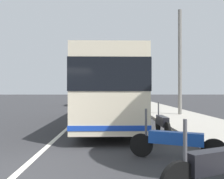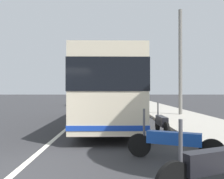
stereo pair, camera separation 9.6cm
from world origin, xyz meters
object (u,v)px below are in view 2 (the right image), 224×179
Objects in this scene: motorcycle_nearest_curb at (213,167)px; motorcycle_mid_row at (162,123)px; car_oncoming at (110,97)px; car_ahead_same_lane at (89,96)px; car_far_distant at (93,95)px; coach_bus at (108,89)px; car_side_street at (79,99)px; utility_pole at (180,63)px; motorcycle_by_tree at (173,142)px.

motorcycle_mid_row is (5.25, -0.32, -0.01)m from motorcycle_nearest_curb.
motorcycle_mid_row is at bearing -177.52° from car_oncoming.
car_ahead_same_lane reaches higher than motorcycle_mid_row.
motorcycle_mid_row is 0.50× the size of car_far_distant.
coach_bus is at bearing -102.01° from motorcycle_nearest_curb.
motorcycle_nearest_curb is 44.57m from car_ahead_same_lane.
car_ahead_same_lane is (19.65, 0.48, -0.01)m from car_side_street.
car_far_distant is (24.84, 0.07, -0.02)m from car_side_street.
car_far_distant is (44.09, 5.89, 0.23)m from motorcycle_mid_row.
car_ahead_same_lane is at bearing 24.74° from car_oncoming.
car_oncoming is 24.02m from utility_pole.
car_side_street is 1.06× the size of car_oncoming.
coach_bus is at bearing 178.45° from car_oncoming.
car_oncoming is at bearing 3.07° from motorcycle_mid_row.
car_oncoming is 0.91× the size of car_far_distant.
motorcycle_by_tree is 0.55× the size of car_oncoming.
car_far_distant is at bearing 4.71° from coach_bus.
car_far_distant is (5.18, -0.40, -0.01)m from car_ahead_same_lane.
car_ahead_same_lane is (42.17, 5.87, 0.25)m from motorcycle_by_tree.
car_oncoming is 14.46m from car_far_distant.
motorcycle_mid_row is 30.23m from car_oncoming.
car_oncoming is at bearing 158.75° from car_side_street.
car_side_street is at bearing 16.06° from motorcycle_mid_row.
utility_pole is (10.05, -3.18, 3.15)m from motorcycle_by_tree.
coach_bus is 26.26m from car_oncoming.
motorcycle_by_tree is (1.99, 0.11, -0.02)m from motorcycle_nearest_curb.
car_oncoming is at bearing 28.00° from car_ahead_same_lane.
car_far_distant is (40.17, 3.78, -1.13)m from coach_bus.
coach_bus reaches higher than car_ahead_same_lane.
motorcycle_by_tree is 23.16m from car_side_street.
utility_pole reaches higher than motorcycle_nearest_curb.
car_side_street reaches higher than motorcycle_by_tree.
car_side_street is at bearing 159.43° from car_oncoming.
car_side_street reaches higher than motorcycle_nearest_curb.
utility_pole is (6.79, -2.75, 3.14)m from motorcycle_mid_row.
car_far_distant is at bearing 177.49° from car_ahead_same_lane.
coach_bus is 3.03× the size of car_oncoming.
coach_bus is at bearing 8.75° from car_ahead_same_lane.
motorcycle_mid_row is 20.12m from car_side_street.
car_ahead_same_lane is (44.16, 5.98, 0.23)m from motorcycle_nearest_curb.
utility_pole is (-32.12, -9.05, 2.90)m from car_ahead_same_lane.
motorcycle_nearest_curb is 0.95× the size of motorcycle_mid_row.
car_far_distant is 38.40m from utility_pole.
car_far_distant reaches higher than motorcycle_nearest_curb.
coach_bus is 2.84× the size of car_side_street.
motorcycle_mid_row is at bearing 14.80° from car_side_street.
motorcycle_nearest_curb is 12.82m from utility_pole.
car_far_distant is at bearing 6.86° from motorcycle_mid_row.
motorcycle_nearest_curb is at bearing 175.77° from motorcycle_mid_row.
motorcycle_nearest_curb is 0.50× the size of car_ahead_same_lane.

